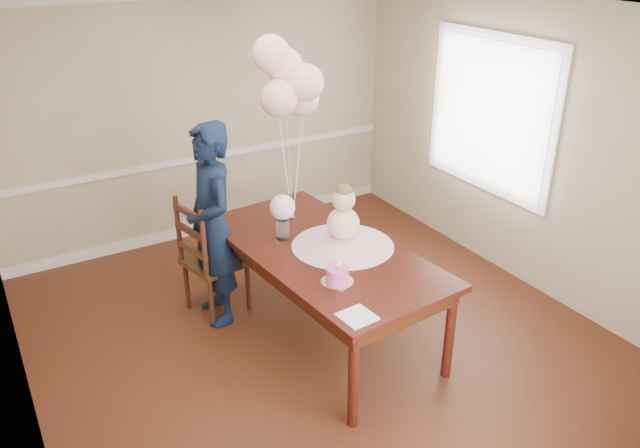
{
  "coord_description": "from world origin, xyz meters",
  "views": [
    {
      "loc": [
        -2.25,
        -3.79,
        3.2
      ],
      "look_at": [
        0.05,
        0.09,
        1.05
      ],
      "focal_mm": 35.0,
      "sensor_mm": 36.0,
      "label": 1
    }
  ],
  "objects_px": {
    "dining_table_top": "(322,251)",
    "dining_chair_seat": "(215,261)",
    "woman": "(212,226)",
    "birthday_cake": "(337,275)"
  },
  "relations": [
    {
      "from": "birthday_cake",
      "to": "dining_chair_seat",
      "type": "height_order",
      "value": "birthday_cake"
    },
    {
      "from": "birthday_cake",
      "to": "dining_chair_seat",
      "type": "xyz_separation_m",
      "value": [
        -0.44,
        1.34,
        -0.4
      ]
    },
    {
      "from": "dining_table_top",
      "to": "dining_chair_seat",
      "type": "relative_size",
      "value": 4.57
    },
    {
      "from": "dining_chair_seat",
      "to": "woman",
      "type": "bearing_deg",
      "value": -123.15
    },
    {
      "from": "birthday_cake",
      "to": "woman",
      "type": "height_order",
      "value": "woman"
    },
    {
      "from": "birthday_cake",
      "to": "dining_chair_seat",
      "type": "relative_size",
      "value": 0.34
    },
    {
      "from": "birthday_cake",
      "to": "woman",
      "type": "bearing_deg",
      "value": 111.37
    },
    {
      "from": "dining_chair_seat",
      "to": "woman",
      "type": "distance_m",
      "value": 0.42
    },
    {
      "from": "birthday_cake",
      "to": "dining_chair_seat",
      "type": "distance_m",
      "value": 1.47
    },
    {
      "from": "dining_chair_seat",
      "to": "woman",
      "type": "relative_size",
      "value": 0.27
    }
  ]
}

